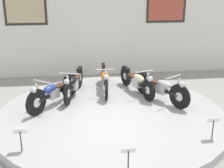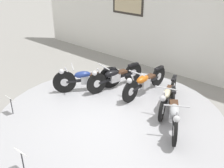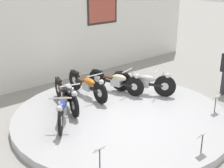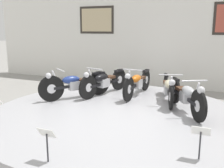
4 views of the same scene
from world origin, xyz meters
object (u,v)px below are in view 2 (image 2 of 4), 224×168
at_px(motorcycle_silver, 174,112).
at_px(info_placard_front_centre, 21,155).
at_px(info_placard_front_left, 11,101).
at_px(motorcycle_orange, 144,82).
at_px(motorcycle_cream, 168,95).
at_px(motorcycle_blue, 86,78).
at_px(motorcycle_black, 115,76).

height_order(motorcycle_silver, info_placard_front_centre, motorcycle_silver).
height_order(motorcycle_silver, info_placard_front_left, motorcycle_silver).
height_order(motorcycle_orange, motorcycle_cream, motorcycle_orange).
relative_size(motorcycle_cream, info_placard_front_centre, 3.67).
relative_size(info_placard_front_left, info_placard_front_centre, 1.00).
bearing_deg(motorcycle_blue, motorcycle_orange, 32.59).
bearing_deg(motorcycle_cream, motorcycle_blue, -164.30).
height_order(motorcycle_blue, motorcycle_orange, motorcycle_blue).
bearing_deg(motorcycle_orange, info_placard_front_centre, -89.98).
bearing_deg(motorcycle_orange, motorcycle_black, -164.06).
height_order(motorcycle_cream, info_placard_front_left, motorcycle_cream).
distance_m(motorcycle_black, info_placard_front_centre, 3.83).
height_order(motorcycle_cream, info_placard_front_centre, motorcycle_cream).
distance_m(motorcycle_silver, info_placard_front_centre, 3.38).
relative_size(motorcycle_blue, info_placard_front_centre, 3.25).
distance_m(motorcycle_blue, motorcycle_silver, 2.87).
height_order(motorcycle_black, motorcycle_silver, motorcycle_silver).
bearing_deg(motorcycle_silver, motorcycle_black, 164.16).
relative_size(motorcycle_orange, motorcycle_silver, 1.13).
bearing_deg(motorcycle_orange, motorcycle_cream, -15.93).
bearing_deg(motorcycle_blue, motorcycle_black, 51.04).
bearing_deg(motorcycle_silver, motorcycle_blue, 179.94).
bearing_deg(motorcycle_cream, info_placard_front_left, -135.53).
xyz_separation_m(motorcycle_orange, motorcycle_silver, (1.44, -0.92, 0.01)).
xyz_separation_m(motorcycle_black, info_placard_front_left, (-1.04, -2.80, -0.02)).
relative_size(motorcycle_cream, info_placard_front_left, 3.67).
height_order(motorcycle_black, motorcycle_orange, same).
height_order(motorcycle_black, info_placard_front_left, motorcycle_black).
bearing_deg(motorcycle_black, motorcycle_blue, -128.96).
xyz_separation_m(motorcycle_blue, motorcycle_black, (0.53, 0.66, -0.01)).
distance_m(motorcycle_black, info_placard_front_left, 2.98).
xyz_separation_m(motorcycle_blue, motorcycle_cream, (2.34, 0.66, -0.03)).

